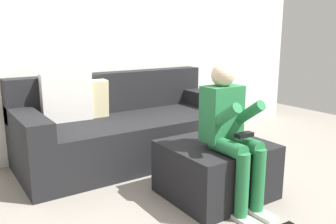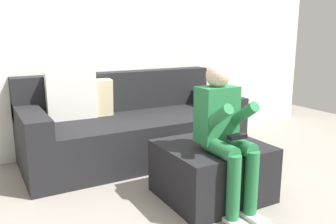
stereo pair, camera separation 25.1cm
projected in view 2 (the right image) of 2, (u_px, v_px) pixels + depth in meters
name	position (u px, v px, depth m)	size (l,w,h in m)	color
ground_plane	(228.00, 215.00, 2.61)	(7.22, 7.22, 0.00)	gray
wall_back	(122.00, 37.00, 4.02)	(5.56, 0.10, 2.52)	silver
couch_sectional	(130.00, 127.00, 3.76)	(2.24, 0.98, 0.94)	black
ottoman	(212.00, 170.00, 2.87)	(0.79, 0.72, 0.44)	black
person_seated	(225.00, 129.00, 2.60)	(0.30, 0.59, 1.09)	#26723F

